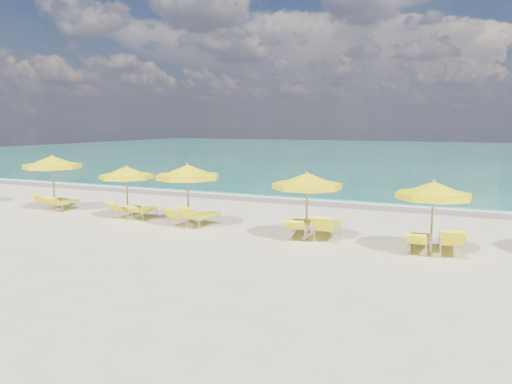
% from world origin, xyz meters
% --- Properties ---
extents(ground_plane, '(120.00, 120.00, 0.00)m').
position_xyz_m(ground_plane, '(0.00, 0.00, 0.00)').
color(ground_plane, beige).
extents(ocean, '(120.00, 80.00, 0.30)m').
position_xyz_m(ocean, '(0.00, 48.00, 0.00)').
color(ocean, '#136B59').
rests_on(ocean, ground).
extents(wet_sand_band, '(120.00, 2.60, 0.01)m').
position_xyz_m(wet_sand_band, '(0.00, 7.40, 0.00)').
color(wet_sand_band, tan).
rests_on(wet_sand_band, ground).
extents(foam_line, '(120.00, 1.20, 0.03)m').
position_xyz_m(foam_line, '(0.00, 8.20, 0.00)').
color(foam_line, white).
rests_on(foam_line, ground).
extents(whitecap_near, '(14.00, 0.36, 0.05)m').
position_xyz_m(whitecap_near, '(-6.00, 17.00, 0.00)').
color(whitecap_near, white).
rests_on(whitecap_near, ground).
extents(whitecap_far, '(18.00, 0.30, 0.05)m').
position_xyz_m(whitecap_far, '(8.00, 24.00, 0.00)').
color(whitecap_far, white).
rests_on(whitecap_far, ground).
extents(umbrella_1, '(2.62, 2.62, 2.45)m').
position_xyz_m(umbrella_1, '(-9.16, 0.42, 2.09)').
color(umbrella_1, '#A97C54').
rests_on(umbrella_1, ground).
extents(umbrella_2, '(2.54, 2.54, 2.16)m').
position_xyz_m(umbrella_2, '(-4.97, 0.13, 1.84)').
color(umbrella_2, '#A97C54').
rests_on(umbrella_2, ground).
extents(umbrella_3, '(2.34, 2.34, 2.36)m').
position_xyz_m(umbrella_3, '(-1.97, -0.16, 2.01)').
color(umbrella_3, '#A97C54').
rests_on(umbrella_3, ground).
extents(umbrella_4, '(2.91, 2.91, 2.27)m').
position_xyz_m(umbrella_4, '(2.66, -0.43, 1.94)').
color(umbrella_4, '#A97C54').
rests_on(umbrella_4, ground).
extents(umbrella_5, '(2.77, 2.77, 2.19)m').
position_xyz_m(umbrella_5, '(6.51, -0.57, 1.87)').
color(umbrella_5, '#A97C54').
rests_on(umbrella_5, ground).
extents(lounger_1_left, '(0.61, 1.63, 0.76)m').
position_xyz_m(lounger_1_left, '(-9.69, 0.80, 0.20)').
color(lounger_1_left, '#A5A8AD').
rests_on(lounger_1_left, ground).
extents(lounger_1_right, '(0.82, 1.80, 0.75)m').
position_xyz_m(lounger_1_right, '(-8.79, 0.63, 0.21)').
color(lounger_1_right, '#A5A8AD').
rests_on(lounger_1_right, ground).
extents(lounger_2_left, '(0.61, 1.62, 0.75)m').
position_xyz_m(lounger_2_left, '(-5.37, 0.51, 0.20)').
color(lounger_2_left, '#A5A8AD').
rests_on(lounger_2_left, ground).
extents(lounger_2_right, '(0.72, 1.74, 0.69)m').
position_xyz_m(lounger_2_right, '(-4.49, 0.53, 0.20)').
color(lounger_2_right, '#A5A8AD').
rests_on(lounger_2_right, ground).
extents(lounger_3_left, '(0.70, 1.60, 0.76)m').
position_xyz_m(lounger_3_left, '(-2.39, 0.15, 0.20)').
color(lounger_3_left, '#A5A8AD').
rests_on(lounger_3_left, ground).
extents(lounger_3_right, '(0.83, 1.95, 0.91)m').
position_xyz_m(lounger_3_right, '(-1.57, 0.13, 0.24)').
color(lounger_3_right, '#A5A8AD').
rests_on(lounger_3_right, ground).
extents(lounger_4_left, '(1.04, 2.10, 0.80)m').
position_xyz_m(lounger_4_left, '(2.24, 0.03, 0.24)').
color(lounger_4_left, '#A5A8AD').
rests_on(lounger_4_left, ground).
extents(lounger_4_right, '(0.80, 1.97, 0.95)m').
position_xyz_m(lounger_4_right, '(3.21, 0.12, 0.25)').
color(lounger_4_right, '#A5A8AD').
rests_on(lounger_4_right, ground).
extents(lounger_5_left, '(0.66, 1.81, 0.76)m').
position_xyz_m(lounger_5_left, '(6.13, -0.33, 0.22)').
color(lounger_5_left, '#A5A8AD').
rests_on(lounger_5_left, ground).
extents(lounger_5_right, '(0.83, 2.02, 0.94)m').
position_xyz_m(lounger_5_right, '(7.04, -0.23, 0.25)').
color(lounger_5_right, '#A5A8AD').
rests_on(lounger_5_right, ground).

